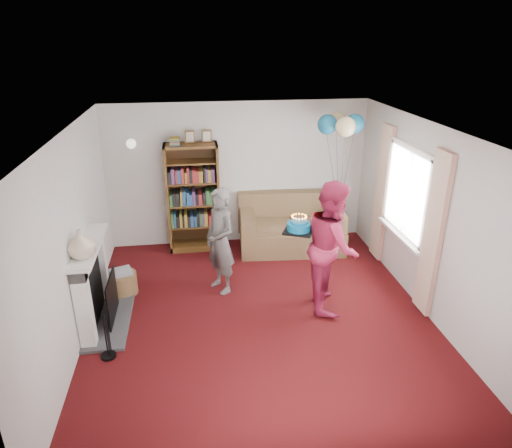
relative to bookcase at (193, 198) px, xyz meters
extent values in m
plane|color=#38080D|center=(0.81, -2.30, -0.92)|extent=(5.00, 5.00, 0.00)
cube|color=silver|center=(0.81, 0.21, 0.33)|extent=(4.50, 0.02, 2.50)
cube|color=silver|center=(-1.45, -2.30, 0.33)|extent=(0.02, 5.00, 2.50)
cube|color=silver|center=(3.07, -2.30, 0.33)|extent=(0.02, 5.00, 2.50)
cube|color=white|center=(0.81, -2.30, 1.59)|extent=(4.50, 5.00, 0.01)
cube|color=#3F3F42|center=(-1.19, -2.10, -0.90)|extent=(0.55, 1.40, 0.04)
cube|color=white|center=(-1.34, -2.65, -0.39)|extent=(0.18, 0.14, 1.06)
cube|color=white|center=(-1.34, -1.55, -0.39)|extent=(0.18, 0.14, 1.06)
cube|color=white|center=(-1.34, -2.10, 0.08)|extent=(0.18, 1.24, 0.16)
cube|color=white|center=(-1.31, -2.10, 0.18)|extent=(0.28, 1.35, 0.05)
cube|color=black|center=(-1.36, -2.10, -0.44)|extent=(0.10, 0.80, 0.86)
cube|color=black|center=(-1.12, -2.10, -0.59)|extent=(0.02, 0.70, 0.60)
cylinder|color=black|center=(-1.09, -2.88, -0.60)|extent=(0.18, 0.18, 0.64)
cylinder|color=black|center=(-1.06, -1.30, -0.79)|extent=(0.26, 0.26, 0.26)
cube|color=white|center=(3.02, -1.70, 1.16)|extent=(0.08, 1.30, 0.08)
cube|color=white|center=(3.02, -1.70, -0.09)|extent=(0.08, 1.30, 0.08)
cube|color=white|center=(3.05, -1.70, 0.53)|extent=(0.01, 1.15, 1.20)
cube|color=white|center=(2.99, -1.70, -0.12)|extent=(0.14, 1.32, 0.04)
cube|color=beige|center=(3.01, -2.52, 0.23)|extent=(0.07, 0.38, 2.20)
cube|color=beige|center=(3.01, -0.88, 0.23)|extent=(0.07, 0.38, 2.20)
cylinder|color=gold|center=(-0.94, 0.15, 0.98)|extent=(0.04, 0.12, 0.04)
sphere|color=white|center=(-0.94, 0.06, 0.96)|extent=(0.16, 0.16, 0.16)
cube|color=#472B14|center=(0.00, 0.16, 0.02)|extent=(0.88, 0.04, 1.86)
cube|color=brown|center=(-0.42, -0.03, 0.02)|extent=(0.04, 0.42, 1.86)
cube|color=brown|center=(0.42, -0.03, 0.02)|extent=(0.04, 0.42, 1.86)
cube|color=brown|center=(0.00, -0.03, 0.93)|extent=(0.88, 0.42, 0.04)
cube|color=brown|center=(0.00, -0.03, -0.87)|extent=(0.88, 0.42, 0.10)
cube|color=brown|center=(0.00, -0.03, -0.47)|extent=(0.80, 0.38, 0.03)
cube|color=brown|center=(0.00, -0.03, -0.08)|extent=(0.80, 0.38, 0.02)
cube|color=brown|center=(0.00, -0.03, 0.31)|extent=(0.80, 0.38, 0.02)
cube|color=brown|center=(0.00, -0.03, 0.65)|extent=(0.80, 0.38, 0.02)
cube|color=maroon|center=(-0.24, -0.05, 1.01)|extent=(0.16, 0.22, 0.12)
cube|color=brown|center=(0.00, 0.02, 1.06)|extent=(0.16, 0.02, 0.20)
cube|color=brown|center=(0.28, 0.02, 1.06)|extent=(0.16, 0.02, 0.20)
cube|color=brown|center=(1.67, -0.30, -0.71)|extent=(1.78, 0.94, 0.42)
cube|color=brown|center=(1.67, 0.05, -0.34)|extent=(1.78, 0.24, 0.73)
cube|color=brown|center=(0.90, -0.30, -0.50)|extent=(0.24, 0.89, 0.58)
cube|color=brown|center=(2.44, -0.30, -0.50)|extent=(0.24, 0.89, 0.58)
cube|color=brown|center=(1.27, -0.38, -0.46)|extent=(0.76, 0.64, 0.12)
cube|color=brown|center=(2.07, -0.38, -0.46)|extent=(0.76, 0.64, 0.12)
cylinder|color=olive|center=(-1.09, -1.43, -0.76)|extent=(0.43, 0.43, 0.32)
cube|color=beige|center=(-1.09, -1.43, -0.56)|extent=(0.30, 0.24, 0.06)
imported|color=black|center=(0.35, -1.52, -0.13)|extent=(0.61, 0.68, 1.57)
imported|color=#AB2247|center=(1.81, -2.14, -0.01)|extent=(0.83, 0.98, 1.80)
cube|color=black|center=(1.38, -1.96, 0.16)|extent=(0.38, 0.38, 0.02)
cylinder|color=#0D6898|center=(1.38, -1.96, 0.22)|extent=(0.32, 0.32, 0.10)
cylinder|color=#0D6898|center=(1.38, -1.96, 0.28)|extent=(0.23, 0.23, 0.04)
cylinder|color=pink|center=(1.48, -1.96, 0.32)|extent=(0.01, 0.01, 0.09)
sphere|color=orange|center=(1.48, -1.96, 0.37)|extent=(0.02, 0.02, 0.02)
cylinder|color=pink|center=(1.47, -1.92, 0.32)|extent=(0.01, 0.01, 0.09)
sphere|color=orange|center=(1.47, -1.92, 0.37)|extent=(0.02, 0.02, 0.02)
cylinder|color=pink|center=(1.44, -1.89, 0.32)|extent=(0.01, 0.01, 0.09)
sphere|color=orange|center=(1.44, -1.89, 0.37)|extent=(0.02, 0.02, 0.02)
cylinder|color=pink|center=(1.41, -1.87, 0.32)|extent=(0.01, 0.01, 0.09)
sphere|color=orange|center=(1.41, -1.87, 0.37)|extent=(0.02, 0.02, 0.02)
cylinder|color=pink|center=(1.36, -1.87, 0.32)|extent=(0.01, 0.01, 0.09)
sphere|color=orange|center=(1.36, -1.87, 0.37)|extent=(0.02, 0.02, 0.02)
cylinder|color=pink|center=(1.33, -1.89, 0.32)|extent=(0.01, 0.01, 0.09)
sphere|color=orange|center=(1.33, -1.89, 0.37)|extent=(0.02, 0.02, 0.02)
cylinder|color=pink|center=(1.30, -1.92, 0.32)|extent=(0.01, 0.01, 0.09)
sphere|color=orange|center=(1.30, -1.92, 0.37)|extent=(0.02, 0.02, 0.02)
cylinder|color=pink|center=(1.29, -1.96, 0.32)|extent=(0.01, 0.01, 0.09)
sphere|color=orange|center=(1.29, -1.96, 0.37)|extent=(0.02, 0.02, 0.02)
cylinder|color=pink|center=(1.30, -2.01, 0.32)|extent=(0.01, 0.01, 0.09)
sphere|color=orange|center=(1.30, -2.01, 0.37)|extent=(0.02, 0.02, 0.02)
cylinder|color=pink|center=(1.33, -2.04, 0.32)|extent=(0.01, 0.01, 0.09)
sphere|color=orange|center=(1.33, -2.04, 0.37)|extent=(0.02, 0.02, 0.02)
cylinder|color=pink|center=(1.36, -2.06, 0.32)|extent=(0.01, 0.01, 0.09)
sphere|color=orange|center=(1.36, -2.06, 0.37)|extent=(0.02, 0.02, 0.02)
cylinder|color=pink|center=(1.41, -2.06, 0.32)|extent=(0.01, 0.01, 0.09)
sphere|color=orange|center=(1.41, -2.06, 0.37)|extent=(0.02, 0.02, 0.02)
cylinder|color=pink|center=(1.44, -2.04, 0.32)|extent=(0.01, 0.01, 0.09)
sphere|color=orange|center=(1.44, -2.04, 0.37)|extent=(0.02, 0.02, 0.02)
cylinder|color=pink|center=(1.47, -2.01, 0.32)|extent=(0.01, 0.01, 0.09)
sphere|color=orange|center=(1.47, -2.01, 0.37)|extent=(0.02, 0.02, 0.02)
sphere|color=#3F3F3F|center=(2.44, -0.50, -0.23)|extent=(0.02, 0.02, 0.02)
sphere|color=#16678D|center=(2.57, -0.55, 1.30)|extent=(0.31, 0.31, 0.31)
sphere|color=beige|center=(2.35, -0.33, 1.30)|extent=(0.31, 0.31, 0.31)
sphere|color=#16678D|center=(2.13, -0.55, 1.30)|extent=(0.31, 0.31, 0.31)
sphere|color=beige|center=(2.35, -0.77, 1.30)|extent=(0.31, 0.31, 0.31)
imported|color=beige|center=(-1.31, -2.45, 0.38)|extent=(0.37, 0.37, 0.34)
camera|label=1|loc=(0.01, -7.44, 2.63)|focal=32.00mm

